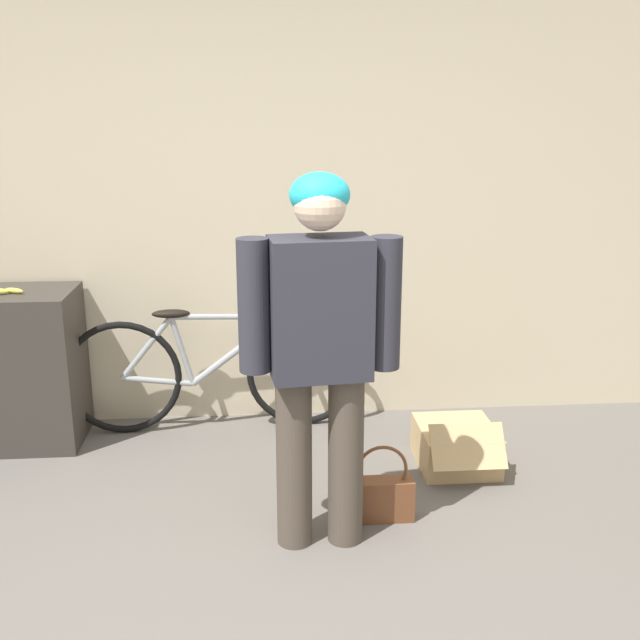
{
  "coord_description": "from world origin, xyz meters",
  "views": [
    {
      "loc": [
        -0.07,
        -2.03,
        1.86
      ],
      "look_at": [
        0.17,
        0.94,
        1.03
      ],
      "focal_mm": 42.0,
      "sensor_mm": 36.0,
      "label": 1
    }
  ],
  "objects_px": {
    "person": "(320,338)",
    "handbag": "(381,496)",
    "cardboard_box": "(456,446)",
    "bicycle": "(214,370)"
  },
  "relations": [
    {
      "from": "person",
      "to": "handbag",
      "type": "bearing_deg",
      "value": 21.34
    },
    {
      "from": "handbag",
      "to": "cardboard_box",
      "type": "distance_m",
      "value": 0.72
    },
    {
      "from": "person",
      "to": "handbag",
      "type": "relative_size",
      "value": 4.34
    },
    {
      "from": "handbag",
      "to": "cardboard_box",
      "type": "relative_size",
      "value": 0.71
    },
    {
      "from": "cardboard_box",
      "to": "person",
      "type": "bearing_deg",
      "value": -139.59
    },
    {
      "from": "bicycle",
      "to": "cardboard_box",
      "type": "distance_m",
      "value": 1.48
    },
    {
      "from": "person",
      "to": "cardboard_box",
      "type": "height_order",
      "value": "person"
    },
    {
      "from": "person",
      "to": "bicycle",
      "type": "bearing_deg",
      "value": 106.7
    },
    {
      "from": "bicycle",
      "to": "handbag",
      "type": "relative_size",
      "value": 4.7
    },
    {
      "from": "bicycle",
      "to": "handbag",
      "type": "bearing_deg",
      "value": -55.4
    }
  ]
}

